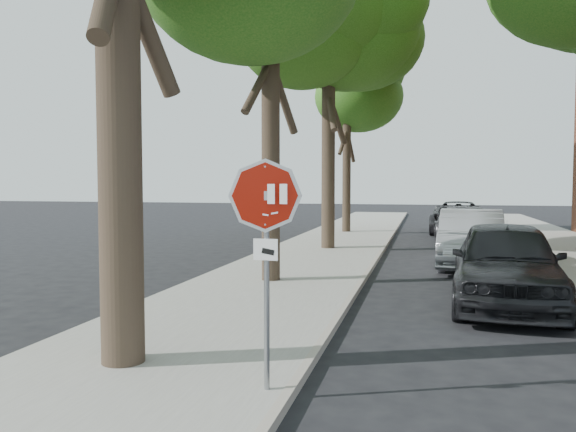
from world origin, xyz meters
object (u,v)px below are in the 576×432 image
object	(u,v)px
stop_sign	(266,229)
car_c	(467,227)
tree_mid_b	(329,28)
tree_far	(347,84)
car_d	(458,217)
car_b	(471,238)
car_a	(506,263)

from	to	relation	value
stop_sign	car_c	size ratio (longest dim) A/B	0.49
tree_mid_b	tree_far	size ratio (longest dim) A/B	1.11
tree_mid_b	car_d	distance (m)	12.13
car_c	car_d	distance (m)	5.77
car_b	car_d	size ratio (longest dim) A/B	0.90
tree_far	car_a	xyz separation A→B (m)	(5.32, -15.24, -6.35)
stop_sign	car_a	world-z (taller)	stop_sign
car_b	car_d	xyz separation A→B (m)	(0.26, 11.25, -0.05)
tree_far	car_b	size ratio (longest dim) A/B	1.84
car_b	car_c	size ratio (longest dim) A/B	0.96
car_a	car_d	xyz separation A→B (m)	(-0.01, 16.62, -0.08)
car_a	car_c	distance (m)	10.85
car_b	car_d	world-z (taller)	car_b
car_b	tree_mid_b	bearing A→B (deg)	152.57
tree_mid_b	tree_far	xyz separation A→B (m)	(-0.30, 6.99, -0.78)
car_d	car_a	bearing A→B (deg)	-86.97
stop_sign	tree_far	bearing A→B (deg)	95.46
tree_mid_b	car_c	bearing A→B (deg)	27.32
tree_far	car_c	bearing A→B (deg)	-39.54
stop_sign	tree_far	size ratio (longest dim) A/B	0.28
car_a	tree_far	bearing A→B (deg)	113.05
car_c	car_d	xyz separation A→B (m)	(-0.01, 5.77, 0.01)
tree_mid_b	car_a	xyz separation A→B (m)	(5.02, -8.26, -7.14)
car_a	car_b	bearing A→B (deg)	96.64
tree_far	car_a	bearing A→B (deg)	-70.76
tree_far	car_d	bearing A→B (deg)	14.49
stop_sign	car_a	size ratio (longest dim) A/B	0.52
car_c	tree_mid_b	bearing A→B (deg)	-157.82
tree_mid_b	car_d	world-z (taller)	tree_mid_b
stop_sign	car_c	world-z (taller)	stop_sign
car_a	car_d	world-z (taller)	car_a
stop_sign	car_d	world-z (taller)	stop_sign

